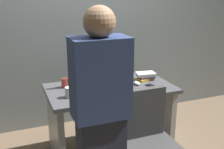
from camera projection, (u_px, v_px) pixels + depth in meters
wall_back at (85, 9)px, 3.43m from camera, size 6.40×0.10×3.00m
desk at (110, 108)px, 2.93m from camera, size 1.31×0.73×0.76m
person_at_desk at (101, 117)px, 1.98m from camera, size 0.40×0.24×1.64m
monitor at (104, 60)px, 2.89m from camera, size 0.54×0.15×0.46m
keyboard at (109, 88)px, 2.78m from camera, size 0.43×0.13×0.02m
mouse at (137, 83)px, 2.91m from camera, size 0.06×0.10×0.03m
cup_near_keyboard at (69, 92)px, 2.56m from camera, size 0.08×0.08×0.10m
cup_by_monitor at (65, 83)px, 2.83m from camera, size 0.08×0.08×0.09m
book_stack at (146, 76)px, 3.07m from camera, size 0.23×0.17×0.08m
cell_phone at (152, 86)px, 2.86m from camera, size 0.10×0.16×0.01m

